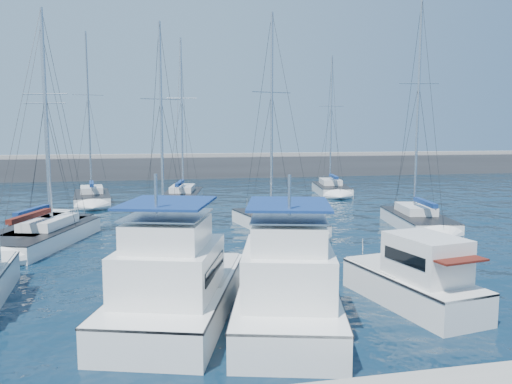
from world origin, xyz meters
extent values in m
plane|color=black|center=(0.00, 0.00, 0.00)|extent=(220.00, 220.00, 0.00)
cube|color=#424244|center=(0.00, 52.00, 1.00)|extent=(160.00, 6.00, 4.00)
cube|color=gray|center=(0.00, 52.00, 3.20)|extent=(160.00, 1.20, 0.50)
cube|color=white|center=(-3.06, -3.19, 0.40)|extent=(5.96, 9.36, 1.60)
cube|color=#262628|center=(-3.06, -3.19, 1.15)|extent=(6.03, 9.38, 0.08)
cube|color=white|center=(-3.37, -4.21, 2.00)|extent=(4.06, 4.74, 1.60)
cube|color=black|center=(-3.37, -4.21, 2.08)|extent=(3.88, 3.99, 0.45)
cube|color=white|center=(-3.43, -4.40, 3.25)|extent=(3.13, 3.41, 0.90)
cube|color=navy|center=(-3.43, -4.40, 4.25)|extent=(3.54, 3.88, 0.08)
cube|color=white|center=(0.68, -4.27, 0.40)|extent=(5.47, 9.26, 1.60)
cube|color=#262628|center=(0.68, -4.27, 1.15)|extent=(5.54, 9.28, 0.08)
cube|color=white|center=(0.41, -5.29, 2.00)|extent=(3.79, 4.62, 1.60)
cube|color=black|center=(0.41, -5.29, 2.08)|extent=(3.64, 3.86, 0.45)
cube|color=white|center=(0.35, -5.48, 3.25)|extent=(2.93, 3.31, 0.90)
cube|color=navy|center=(0.35, -5.48, 4.25)|extent=(3.31, 3.77, 0.08)
cube|color=silver|center=(5.68, -3.87, 0.40)|extent=(3.30, 6.31, 1.60)
cube|color=#262628|center=(5.68, -3.87, 1.15)|extent=(3.34, 6.32, 0.08)
cube|color=silver|center=(5.80, -4.60, 2.00)|extent=(2.40, 3.08, 1.60)
cube|color=black|center=(5.80, -4.60, 2.08)|extent=(2.34, 2.54, 0.45)
cube|color=#4A150E|center=(5.99, -5.68, 2.30)|extent=(2.12, 2.12, 0.07)
cube|color=white|center=(-10.45, 11.54, 0.30)|extent=(5.17, 8.18, 1.30)
cube|color=#262628|center=(-10.45, 11.54, 0.93)|extent=(5.23, 8.19, 0.06)
cube|color=white|center=(-10.31, 11.99, 1.25)|extent=(2.87, 3.77, 0.55)
cylinder|color=silver|center=(-10.22, 12.26, 7.15)|extent=(0.18, 0.18, 11.41)
cylinder|color=silver|center=(-10.80, 10.45, 1.80)|extent=(1.27, 3.67, 0.12)
cube|color=navy|center=(-10.83, 10.35, 1.95)|extent=(1.37, 3.38, 0.28)
cube|color=white|center=(-10.09, 9.73, 0.30)|extent=(5.52, 9.41, 1.30)
cube|color=#262628|center=(-10.09, 9.73, 0.93)|extent=(5.57, 9.43, 0.06)
cube|color=white|center=(-9.93, 10.27, 1.25)|extent=(3.02, 4.31, 0.55)
cylinder|color=silver|center=(-9.83, 10.58, 7.52)|extent=(0.18, 0.18, 12.14)
cylinder|color=silver|center=(-10.49, 8.46, 1.80)|extent=(1.44, 4.29, 0.12)
cube|color=#4A150E|center=(-10.52, 8.36, 1.95)|extent=(1.53, 3.94, 0.28)
cube|color=white|center=(-3.02, 11.20, 0.30)|extent=(4.71, 8.54, 1.30)
cube|color=#262628|center=(-3.02, 11.20, 0.93)|extent=(4.76, 8.56, 0.06)
cube|color=white|center=(-3.14, 11.69, 1.25)|extent=(2.66, 3.88, 0.55)
cylinder|color=silver|center=(-3.21, 11.98, 7.43)|extent=(0.18, 0.18, 11.96)
cylinder|color=silver|center=(-2.74, 10.02, 1.80)|extent=(1.06, 3.96, 0.12)
cube|color=navy|center=(-2.72, 9.92, 1.95)|extent=(1.19, 3.62, 0.28)
cube|color=silver|center=(4.20, 11.10, 0.30)|extent=(4.76, 9.23, 1.30)
cube|color=#262628|center=(4.20, 11.10, 0.93)|extent=(4.82, 9.24, 0.06)
cube|color=silver|center=(4.09, 11.63, 1.25)|extent=(2.73, 4.16, 0.55)
cylinder|color=silver|center=(4.02, 11.96, 7.88)|extent=(0.18, 0.18, 12.86)
cylinder|color=silver|center=(4.45, 9.80, 1.80)|extent=(0.98, 4.33, 0.12)
cube|color=#4A150E|center=(4.47, 9.70, 1.95)|extent=(1.12, 3.95, 0.28)
cube|color=white|center=(13.84, 9.95, 0.30)|extent=(4.39, 8.27, 1.30)
cube|color=#262628|center=(13.84, 9.95, 0.93)|extent=(4.45, 8.28, 0.06)
cube|color=white|center=(13.93, 10.43, 1.25)|extent=(2.55, 3.74, 0.55)
cylinder|color=silver|center=(13.99, 10.72, 8.42)|extent=(0.18, 0.18, 13.94)
cylinder|color=silver|center=(13.63, 8.79, 1.80)|extent=(0.84, 3.88, 0.12)
cube|color=navy|center=(13.61, 8.69, 1.95)|extent=(0.99, 3.54, 0.28)
cube|color=silver|center=(-9.33, 26.95, 0.30)|extent=(3.92, 8.24, 1.30)
cube|color=#262628|center=(-9.33, 26.95, 0.93)|extent=(3.98, 8.24, 0.06)
cube|color=silver|center=(-9.39, 27.44, 1.25)|extent=(2.35, 3.68, 0.55)
cylinder|color=silver|center=(-9.42, 27.74, 8.51)|extent=(0.18, 0.18, 14.12)
cylinder|color=silver|center=(-9.19, 25.77, 1.80)|extent=(0.59, 3.96, 0.12)
cube|color=navy|center=(-9.18, 25.67, 1.95)|extent=(0.77, 3.59, 0.28)
cube|color=white|center=(-1.17, 26.05, 0.30)|extent=(4.69, 9.27, 1.30)
cube|color=#262628|center=(-1.17, 26.05, 0.93)|extent=(4.75, 9.28, 0.06)
cube|color=white|center=(-1.07, 26.59, 1.25)|extent=(2.70, 4.18, 0.55)
cylinder|color=silver|center=(-1.00, 26.92, 8.31)|extent=(0.18, 0.18, 13.72)
cylinder|color=silver|center=(-1.42, 24.75, 1.80)|extent=(0.94, 4.37, 0.12)
cube|color=navy|center=(-1.43, 24.65, 1.95)|extent=(1.08, 3.98, 0.28)
cube|color=white|center=(14.81, 29.33, 0.30)|extent=(4.43, 8.62, 1.30)
cube|color=#262628|center=(14.81, 29.33, 0.93)|extent=(4.49, 8.63, 0.06)
cube|color=white|center=(14.90, 29.84, 1.25)|extent=(2.57, 3.89, 0.55)
cylinder|color=silver|center=(14.96, 30.14, 7.98)|extent=(0.18, 0.18, 13.06)
cylinder|color=silver|center=(14.59, 28.12, 1.80)|extent=(0.86, 4.06, 0.12)
cube|color=navy|center=(14.57, 28.02, 1.95)|extent=(1.01, 3.70, 0.28)
camera|label=1|loc=(-3.91, -20.66, 6.54)|focal=35.00mm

